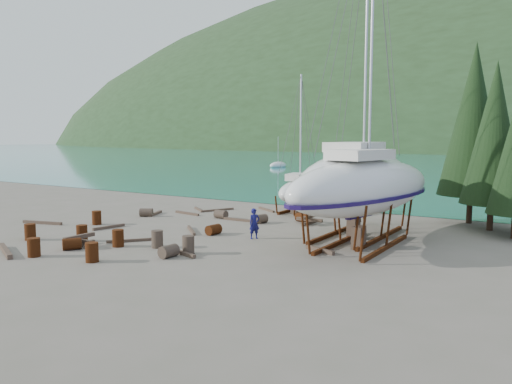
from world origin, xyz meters
The scene contains 43 objects.
ground centered at (0.00, 0.00, 0.00)m, with size 600.00×600.00×0.00m, color #666050.
far_house_left centered at (-60.00, 190.00, 2.92)m, with size 6.60×5.60×5.60m.
far_house_center centered at (-20.00, 190.00, 2.92)m, with size 6.60×5.60×5.60m.
cypress_near_right centered at (12.50, 12.00, 5.79)m, with size 3.60×3.60×10.00m.
cypress_back_left centered at (11.00, 14.00, 6.66)m, with size 4.14×4.14×11.50m.
moored_boat_left centered at (-30.00, 60.00, 0.39)m, with size 2.00×5.00×6.05m.
moored_boat_far centered at (-8.00, 110.00, 0.39)m, with size 2.00×5.00×6.05m.
large_sailboat_near centered at (6.57, 5.85, 3.30)m, with size 3.89×13.06×20.52m.
large_sailboat_far centered at (7.71, 3.62, 3.08)m, with size 5.52×12.35×18.86m.
small_sailboat_shore centered at (-0.47, 12.03, 1.67)m, with size 2.92×6.51×10.07m.
worker centered at (1.99, 2.30, 0.84)m, with size 0.61×0.40×1.68m, color #12124F.
drum_0 centered at (-8.04, -4.54, 0.44)m, with size 0.58×0.58×0.88m, color #53210E.
drum_1 centered at (0.98, -3.45, 0.29)m, with size 0.58×0.58×0.88m, color #2D2823.
drum_3 centered at (-4.40, -6.73, 0.44)m, with size 0.58×0.58×0.88m, color #53210E.
drum_4 centered at (1.70, 8.58, 0.29)m, with size 0.58×0.58×0.88m, color #53210E.
drum_6 centered at (-0.59, 2.00, 0.29)m, with size 0.58×0.58×0.88m, color #53210E.
drum_7 centered at (-1.31, -5.93, 0.44)m, with size 0.58×0.58×0.88m, color #53210E.
drum_8 centered at (-8.89, 0.62, 0.44)m, with size 0.58×0.58×0.88m, color #53210E.
drum_9 centered at (-3.66, 6.83, 0.29)m, with size 0.58×0.58×0.88m, color #2D2823.
drum_10 centered at (-2.76, -3.13, 0.44)m, with size 0.58×0.58×0.88m, color #53210E.
drum_11 centered at (-0.37, 6.66, 0.29)m, with size 0.58×0.58×0.88m, color #2D2823.
drum_12 centered at (-4.14, -4.85, 0.29)m, with size 0.58×0.58×0.88m, color #53210E.
drum_14 centered at (-5.40, -3.26, 0.44)m, with size 0.58×0.58×0.88m, color #53210E.
drum_15 centered at (-8.59, 4.68, 0.29)m, with size 0.58×0.58×0.88m, color #2D2823.
drum_16 centered at (-0.91, -2.23, 0.44)m, with size 0.58×0.58×0.88m, color #2D2823.
drum_17 centered at (1.29, -2.43, 0.44)m, with size 0.58×0.58×0.88m, color #2D2823.
timber_0 centered at (-7.36, 8.99, 0.07)m, with size 0.14×2.28×0.14m, color brown.
timber_1 centered at (6.41, 1.34, 0.10)m, with size 0.19×1.84×0.19m, color brown.
timber_2 centered at (-8.61, 5.62, 0.09)m, with size 0.19×2.03×0.19m, color brown.
timber_3 centered at (-3.10, -1.97, 0.07)m, with size 0.15×2.49×0.15m, color brown.
timber_6 centered at (1.00, 12.58, 0.10)m, with size 0.19×1.70×0.19m, color brown.
timber_7 centered at (1.26, -2.75, 0.09)m, with size 0.17×1.87×0.17m, color brown.
timber_8 centered at (-0.83, 6.96, 0.09)m, with size 0.19×1.74×0.19m, color brown.
timber_9 centered at (-2.99, 11.70, 0.08)m, with size 0.15×2.49×0.15m, color brown.
timber_10 centered at (-1.96, 6.65, 0.08)m, with size 0.16×2.57×0.16m, color brown.
timber_11 centered at (-2.28, 2.04, 0.08)m, with size 0.15×2.62×0.15m, color brown.
timber_12 centered at (-7.19, 0.11, 0.08)m, with size 0.17×2.17×0.17m, color brown.
timber_14 centered at (-12.00, -1.14, 0.09)m, with size 0.18×2.93×0.18m, color brown.
timber_15 centered at (-6.01, 9.52, 0.07)m, with size 0.15×2.77×0.15m, color brown.
timber_16 centered at (-6.19, -7.05, 0.11)m, with size 0.23×3.15×0.23m, color brown.
timber_17 centered at (-6.84, 7.01, 0.08)m, with size 0.16×2.46×0.16m, color brown.
timber_pile_fore centered at (-4.45, -4.16, 0.30)m, with size 1.80×1.80×0.60m.
timber_pile_aft centered at (2.48, 8.03, 0.30)m, with size 1.80×1.80×0.60m.
Camera 1 is at (16.59, -20.31, 5.52)m, focal length 35.00 mm.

